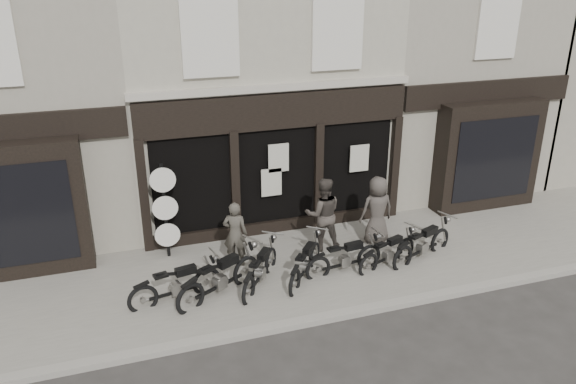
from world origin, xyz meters
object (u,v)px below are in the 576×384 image
object	(u,v)px
man_left	(235,234)
man_centre	(323,214)
motorcycle_0	(177,287)
motorcycle_5	(388,254)
man_right	(377,210)
advert_sign_post	(166,215)
motorcycle_3	(305,266)
motorcycle_4	(345,260)
motorcycle_6	(423,247)
motorcycle_2	(260,272)
motorcycle_1	(220,281)

from	to	relation	value
man_left	man_centre	distance (m)	2.30
motorcycle_0	man_left	xyz separation A→B (m)	(1.57, 1.09, 0.53)
motorcycle_5	man_right	bearing A→B (deg)	58.00
man_centre	advert_sign_post	world-z (taller)	advert_sign_post
motorcycle_3	motorcycle_4	bearing A→B (deg)	-54.24
motorcycle_6	man_left	distance (m)	4.63
motorcycle_3	man_left	distance (m)	1.83
motorcycle_0	man_right	world-z (taller)	man_right
advert_sign_post	man_centre	bearing A→B (deg)	-9.97
motorcycle_2	advert_sign_post	bearing A→B (deg)	79.68
motorcycle_0	motorcycle_4	world-z (taller)	motorcycle_0
motorcycle_1	motorcycle_6	size ratio (longest dim) A/B	1.04
motorcycle_5	man_left	bearing A→B (deg)	141.91
motorcycle_1	motorcycle_3	size ratio (longest dim) A/B	1.23
motorcycle_4	man_centre	world-z (taller)	man_centre
man_centre	motorcycle_1	bearing A→B (deg)	34.89
motorcycle_3	man_right	size ratio (longest dim) A/B	0.96
motorcycle_6	advert_sign_post	distance (m)	6.35
motorcycle_4	man_right	world-z (taller)	man_right
motorcycle_2	man_centre	xyz separation A→B (m)	(1.96, 1.14, 0.68)
motorcycle_1	advert_sign_post	bearing A→B (deg)	83.44
motorcycle_0	man_centre	bearing A→B (deg)	5.53
motorcycle_0	motorcycle_5	size ratio (longest dim) A/B	1.14
motorcycle_6	man_centre	size ratio (longest dim) A/B	1.07
motorcycle_1	man_left	bearing A→B (deg)	32.82
motorcycle_3	motorcycle_5	distance (m)	2.10
man_right	motorcycle_1	bearing A→B (deg)	16.20
motorcycle_5	man_left	size ratio (longest dim) A/B	1.13
motorcycle_1	motorcycle_3	world-z (taller)	motorcycle_1
motorcycle_0	man_left	size ratio (longest dim) A/B	1.29
motorcycle_2	motorcycle_4	xyz separation A→B (m)	(2.05, -0.09, -0.00)
motorcycle_2	motorcycle_6	bearing A→B (deg)	-55.01
man_left	motorcycle_3	bearing A→B (deg)	167.41
man_left	motorcycle_1	bearing A→B (deg)	86.06
motorcycle_6	advert_sign_post	bearing A→B (deg)	139.74
motorcycle_1	motorcycle_2	distance (m)	0.98
motorcycle_2	motorcycle_6	distance (m)	4.14
motorcycle_0	motorcycle_6	distance (m)	6.04
motorcycle_0	motorcycle_5	xyz separation A→B (m)	(5.08, -0.04, -0.04)
motorcycle_3	advert_sign_post	size ratio (longest dim) A/B	0.67
man_centre	motorcycle_3	bearing A→B (deg)	63.68
man_left	motorcycle_0	bearing A→B (deg)	58.94
motorcycle_0	motorcycle_5	world-z (taller)	motorcycle_0
advert_sign_post	motorcycle_5	bearing A→B (deg)	-20.45
man_centre	advert_sign_post	size ratio (longest dim) A/B	0.75
motorcycle_5	man_right	xyz separation A→B (m)	(0.24, 1.16, 0.65)
motorcycle_4	advert_sign_post	xyz separation A→B (m)	(-3.88, 2.01, 0.86)
motorcycle_0	motorcycle_4	bearing A→B (deg)	-12.11
motorcycle_2	motorcycle_3	size ratio (longest dim) A/B	1.03
motorcycle_5	motorcycle_2	bearing A→B (deg)	157.76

